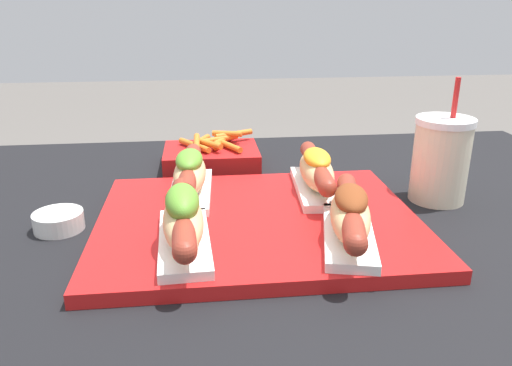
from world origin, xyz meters
TOP-DOWN VIEW (x-y plane):
  - serving_tray at (-0.02, 0.00)m, footprint 0.44×0.35m
  - hot_dog_0 at (-0.12, -0.08)m, footprint 0.07×0.21m
  - hot_dog_1 at (0.08, -0.08)m, footprint 0.10×0.21m
  - hot_dog_2 at (-0.11, 0.09)m, footprint 0.07×0.21m
  - hot_dog_3 at (0.08, 0.08)m, footprint 0.07×0.21m
  - sauce_bowl at (-0.29, 0.03)m, footprint 0.07×0.07m
  - drink_cup at (0.27, 0.07)m, footprint 0.09×0.09m
  - fries_basket at (-0.08, 0.28)m, footprint 0.18×0.14m

SIDE VIEW (x-z plane):
  - serving_tray at x=-0.02m, z-range 0.69..0.71m
  - sauce_bowl at x=-0.29m, z-range 0.70..0.72m
  - fries_basket at x=-0.08m, z-range 0.69..0.75m
  - hot_dog_3 at x=0.08m, z-range 0.71..0.78m
  - hot_dog_1 at x=0.08m, z-range 0.71..0.78m
  - hot_dog_2 at x=-0.11m, z-range 0.71..0.78m
  - hot_dog_0 at x=-0.12m, z-range 0.71..0.79m
  - drink_cup at x=0.27m, z-range 0.67..0.86m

